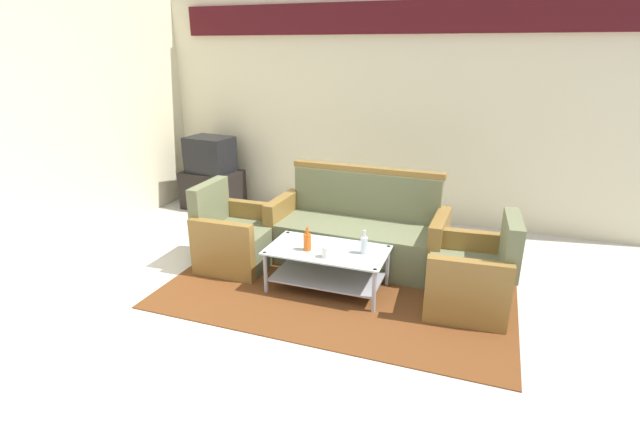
{
  "coord_description": "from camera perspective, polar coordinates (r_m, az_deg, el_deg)",
  "views": [
    {
      "loc": [
        1.15,
        -3.0,
        2.14
      ],
      "look_at": [
        -0.22,
        0.77,
        0.65
      ],
      "focal_mm": 26.7,
      "sensor_mm": 36.0,
      "label": 1
    }
  ],
  "objects": [
    {
      "name": "ground_plane",
      "position": [
        3.86,
        -0.85,
        -13.28
      ],
      "size": [
        14.0,
        14.0,
        0.0
      ],
      "primitive_type": "plane",
      "color": "beige"
    },
    {
      "name": "bottle_clear",
      "position": [
        4.25,
        5.29,
        -2.47
      ],
      "size": [
        0.06,
        0.06,
        0.22
      ],
      "color": "silver",
      "rests_on": "coffee_table"
    },
    {
      "name": "tv_stand",
      "position": [
        6.9,
        -12.71,
        4.06
      ],
      "size": [
        0.8,
        0.5,
        0.52
      ],
      "primitive_type": "cube",
      "color": "black",
      "rests_on": "ground"
    },
    {
      "name": "coffee_table",
      "position": [
        4.41,
        0.89,
        -4.7
      ],
      "size": [
        1.1,
        0.6,
        0.4
      ],
      "color": "silver",
      "rests_on": "rug"
    },
    {
      "name": "cup",
      "position": [
        4.17,
        0.74,
        -3.37
      ],
      "size": [
        0.08,
        0.08,
        0.1
      ],
      "primitive_type": "cylinder",
      "color": "silver",
      "rests_on": "coffee_table"
    },
    {
      "name": "wall_back",
      "position": [
        6.2,
        9.47,
        13.97
      ],
      "size": [
        6.52,
        0.19,
        2.8
      ],
      "color": "beige",
      "rests_on": "ground"
    },
    {
      "name": "armchair_left",
      "position": [
        4.99,
        -10.14,
        -1.74
      ],
      "size": [
        0.71,
        0.77,
        0.85
      ],
      "rotation": [
        0.0,
        0.0,
        -1.55
      ],
      "color": "#6B704C",
      "rests_on": "rug"
    },
    {
      "name": "couch",
      "position": [
        4.99,
        4.52,
        -1.12
      ],
      "size": [
        1.82,
        0.79,
        0.96
      ],
      "rotation": [
        0.0,
        0.0,
        3.11
      ],
      "color": "#6B704C",
      "rests_on": "rug"
    },
    {
      "name": "bottle_orange",
      "position": [
        4.3,
        -1.53,
        -2.1
      ],
      "size": [
        0.07,
        0.07,
        0.22
      ],
      "color": "#D85919",
      "rests_on": "coffee_table"
    },
    {
      "name": "rug",
      "position": [
        4.58,
        2.39,
        -7.42
      ],
      "size": [
        3.18,
        2.03,
        0.01
      ],
      "primitive_type": "cube",
      "color": "brown",
      "rests_on": "ground"
    },
    {
      "name": "armchair_right",
      "position": [
        4.3,
        17.68,
        -6.17
      ],
      "size": [
        0.74,
        0.8,
        0.85
      ],
      "rotation": [
        0.0,
        0.0,
        1.64
      ],
      "color": "#6B704C",
      "rests_on": "rug"
    },
    {
      "name": "television",
      "position": [
        6.78,
        -13.02,
        8.13
      ],
      "size": [
        0.64,
        0.51,
        0.48
      ],
      "rotation": [
        0.0,
        0.0,
        3.03
      ],
      "color": "black",
      "rests_on": "tv_stand"
    }
  ]
}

